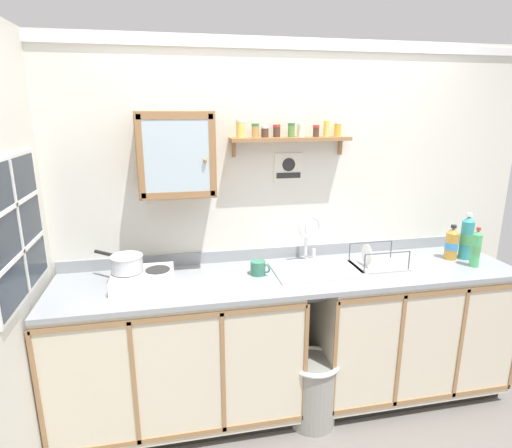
% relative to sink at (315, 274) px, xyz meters
% --- Properties ---
extents(floor, '(5.99, 5.99, 0.00)m').
position_rel_sink_xyz_m(floor, '(-0.17, -0.44, -0.93)').
color(floor, slate).
rests_on(floor, ground).
extents(back_wall, '(3.59, 0.07, 2.40)m').
position_rel_sink_xyz_m(back_wall, '(-0.17, 0.30, 0.28)').
color(back_wall, silver).
rests_on(back_wall, ground).
extents(lower_cabinet_run, '(1.49, 0.63, 0.93)m').
position_rel_sink_xyz_m(lower_cabinet_run, '(-0.91, -0.04, -0.46)').
color(lower_cabinet_run, black).
rests_on(lower_cabinet_run, ground).
extents(lower_cabinet_run_right, '(1.31, 0.63, 0.93)m').
position_rel_sink_xyz_m(lower_cabinet_run_right, '(0.66, -0.04, -0.46)').
color(lower_cabinet_run_right, black).
rests_on(lower_cabinet_run_right, ground).
extents(countertop, '(2.95, 0.66, 0.03)m').
position_rel_sink_xyz_m(countertop, '(-0.17, -0.04, 0.01)').
color(countertop, gray).
rests_on(countertop, lower_cabinet_run).
extents(backsplash, '(2.95, 0.02, 0.08)m').
position_rel_sink_xyz_m(backsplash, '(-0.17, 0.27, 0.07)').
color(backsplash, gray).
rests_on(backsplash, countertop).
extents(sink, '(0.56, 0.43, 0.48)m').
position_rel_sink_xyz_m(sink, '(0.00, 0.00, 0.00)').
color(sink, silver).
rests_on(sink, countertop).
extents(hot_plate_stove, '(0.36, 0.32, 0.08)m').
position_rel_sink_xyz_m(hot_plate_stove, '(-1.09, -0.02, 0.07)').
color(hot_plate_stove, silver).
rests_on(hot_plate_stove, countertop).
extents(saucepan, '(0.30, 0.28, 0.10)m').
position_rel_sink_xyz_m(saucepan, '(-1.18, 0.00, 0.16)').
color(saucepan, silver).
rests_on(saucepan, hot_plate_stove).
extents(bottle_juice_amber_0, '(0.09, 0.09, 0.24)m').
position_rel_sink_xyz_m(bottle_juice_amber_0, '(0.99, 0.01, 0.14)').
color(bottle_juice_amber_0, gold).
rests_on(bottle_juice_amber_0, countertop).
extents(bottle_detergent_teal_1, '(0.08, 0.08, 0.32)m').
position_rel_sink_xyz_m(bottle_detergent_teal_1, '(1.09, -0.01, 0.18)').
color(bottle_detergent_teal_1, teal).
rests_on(bottle_detergent_teal_1, countertop).
extents(bottle_soda_green_2, '(0.06, 0.06, 0.27)m').
position_rel_sink_xyz_m(bottle_soda_green_2, '(1.05, -0.16, 0.15)').
color(bottle_soda_green_2, '#4CB266').
rests_on(bottle_soda_green_2, countertop).
extents(dish_rack, '(0.34, 0.25, 0.16)m').
position_rel_sink_xyz_m(dish_rack, '(0.41, -0.03, 0.05)').
color(dish_rack, '#B2B2B7').
rests_on(dish_rack, countertop).
extents(mug, '(0.12, 0.10, 0.09)m').
position_rel_sink_xyz_m(mug, '(-0.38, -0.01, 0.07)').
color(mug, '#337259').
rests_on(mug, countertop).
extents(wall_cabinet, '(0.45, 0.28, 0.50)m').
position_rel_sink_xyz_m(wall_cabinet, '(-0.85, 0.14, 0.78)').
color(wall_cabinet, '#996B42').
extents(spice_shelf, '(0.79, 0.14, 0.23)m').
position_rel_sink_xyz_m(spice_shelf, '(-0.14, 0.21, 0.88)').
color(spice_shelf, '#996B42').
extents(warning_sign, '(0.20, 0.01, 0.20)m').
position_rel_sink_xyz_m(warning_sign, '(-0.12, 0.27, 0.66)').
color(warning_sign, silver).
extents(window, '(0.03, 0.75, 0.72)m').
position_rel_sink_xyz_m(window, '(-1.66, -0.23, 0.47)').
color(window, '#262D38').
extents(trash_bin, '(0.33, 0.33, 0.46)m').
position_rel_sink_xyz_m(trash_bin, '(-0.08, -0.25, -0.69)').
color(trash_bin, gray).
rests_on(trash_bin, ground).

